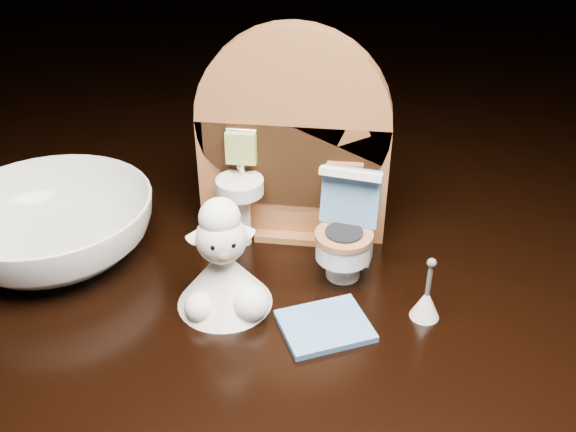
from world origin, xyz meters
name	(u,v)px	position (x,y,z in m)	size (l,w,h in m)	color
backdrop_panel	(291,150)	(0.00, 0.06, 0.07)	(0.13, 0.05, 0.15)	#9E5E34
toy_toilet	(347,235)	(0.04, 0.02, 0.03)	(0.04, 0.05, 0.07)	white
bath_mat	(325,326)	(0.03, -0.04, 0.00)	(0.05, 0.04, 0.00)	#5281BA
toilet_brush	(426,302)	(0.09, -0.02, 0.01)	(0.02, 0.02, 0.04)	white
plush_lamb	(224,270)	(-0.03, -0.02, 0.03)	(0.06, 0.06, 0.08)	white
ceramic_bowl	(53,228)	(-0.16, 0.02, 0.02)	(0.14, 0.14, 0.04)	white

